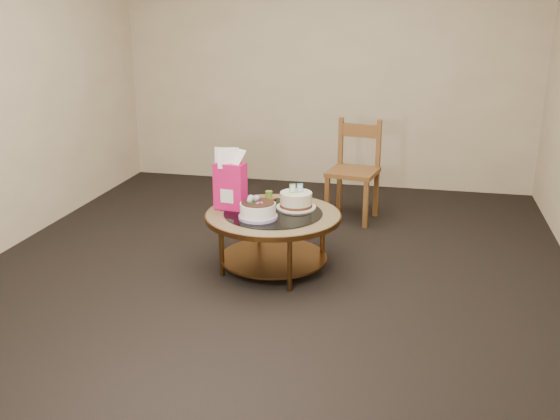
% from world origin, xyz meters
% --- Properties ---
extents(ground, '(5.00, 5.00, 0.00)m').
position_xyz_m(ground, '(0.00, 0.00, 0.00)').
color(ground, black).
rests_on(ground, ground).
extents(room_walls, '(4.52, 5.02, 2.61)m').
position_xyz_m(room_walls, '(0.00, 0.00, 1.54)').
color(room_walls, beige).
rests_on(room_walls, ground).
extents(coffee_table, '(1.02, 1.02, 0.46)m').
position_xyz_m(coffee_table, '(0.00, -0.00, 0.38)').
color(coffee_table, brown).
rests_on(coffee_table, ground).
extents(decorated_cake, '(0.28, 0.28, 0.16)m').
position_xyz_m(decorated_cake, '(-0.08, -0.15, 0.51)').
color(decorated_cake, '#A48BC5').
rests_on(decorated_cake, coffee_table).
extents(cream_cake, '(0.30, 0.30, 0.19)m').
position_xyz_m(cream_cake, '(0.14, 0.15, 0.52)').
color(cream_cake, white).
rests_on(cream_cake, coffee_table).
extents(gift_bag, '(0.25, 0.19, 0.46)m').
position_xyz_m(gift_bag, '(-0.34, 0.03, 0.69)').
color(gift_bag, '#EE166B').
rests_on(gift_bag, coffee_table).
extents(pillar_candle, '(0.11, 0.11, 0.08)m').
position_xyz_m(pillar_candle, '(-0.11, 0.30, 0.48)').
color(pillar_candle, tan).
rests_on(pillar_candle, coffee_table).
extents(dining_chair, '(0.50, 0.50, 0.93)m').
position_xyz_m(dining_chair, '(0.46, 1.35, 0.47)').
color(dining_chair, brown).
rests_on(dining_chair, ground).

